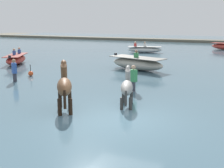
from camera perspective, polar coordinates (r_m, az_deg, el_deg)
The scene contains 11 objects.
ground_plane at distance 9.67m, azimuth 1.69°, elevation -9.16°, with size 120.00×120.00×0.00m, color #666051.
water_surface at distance 18.93m, azimuth 13.25°, elevation 1.99°, with size 90.00×90.00×0.43m, color #476675.
horse_lead_grey at distance 10.68m, azimuth 3.00°, elevation -0.88°, with size 0.82×1.70×1.85m.
horse_trailing_bay at distance 10.25m, azimuth -9.48°, elevation -0.68°, with size 1.37×1.82×2.13m.
boat_mid_outer at distance 29.00m, azimuth 6.53°, elevation 6.86°, with size 3.58×1.86×1.09m.
boat_mid_channel at distance 22.39m, azimuth -18.63°, elevation 4.71°, with size 2.49×3.36×1.15m.
boat_near_starboard at distance 18.72m, azimuth 5.02°, elevation 4.11°, with size 4.12×2.54×1.30m.
person_wading_close at distance 12.96m, azimuth 4.27°, elevation 0.46°, with size 0.38×0.32×1.63m.
person_onlooker_left at distance 15.83m, azimuth -18.88°, elevation 2.02°, with size 0.38×0.35×1.63m.
channel_buoy at distance 17.21m, azimuth -15.92°, elevation 2.05°, with size 0.29×0.29×0.66m.
far_shoreline at distance 44.58m, azimuth 19.69°, elevation 7.75°, with size 80.00×2.40×0.81m, color #605B4C.
Camera 1 is at (3.38, -8.32, 3.58)m, focal length 45.79 mm.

